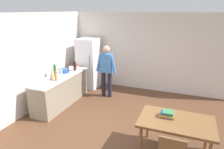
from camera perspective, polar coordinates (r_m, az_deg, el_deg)
The scene contains 16 objects.
ground_plane at distance 5.03m, azimuth 0.44°, elevation -15.59°, with size 14.00×14.00×0.00m, color brown.
wall_back at distance 7.23m, azimuth 9.01°, elevation 6.25°, with size 6.40×0.12×2.70m, color silver.
wall_left at distance 5.98m, azimuth -22.77°, elevation 2.67°, with size 0.12×5.60×2.70m, color silver.
kitchen_counter at distance 6.32m, azimuth -14.11°, elevation -4.29°, with size 0.64×2.20×0.90m.
refrigerator at distance 7.42m, azimuth -6.69°, elevation 3.08°, with size 0.70×0.67×1.80m.
person at distance 6.52m, azimuth -1.57°, elevation 1.85°, with size 0.70×0.22×1.70m.
dining_table at distance 4.19m, azimuth 17.59°, elevation -13.12°, with size 1.40×0.90×0.75m.
cooking_pot at distance 6.45m, azimuth -13.30°, elevation 1.03°, with size 0.40×0.28×0.12m.
utensil_jar at distance 5.89m, azimuth -16.60°, elevation -0.67°, with size 0.11×0.11×0.32m.
bottle_beer_brown at distance 6.71m, azimuth -12.27°, elevation 2.14°, with size 0.06×0.06×0.26m.
bottle_oil_amber at distance 5.76m, azimuth -15.56°, elevation -0.60°, with size 0.06×0.06×0.28m.
bottle_sauce_red at distance 6.82m, azimuth -10.17°, elevation 2.44°, with size 0.06×0.06×0.24m.
bottle_wine_green at distance 6.33m, azimuth -15.78°, elevation 1.32°, with size 0.08×0.08×0.34m.
bottle_wine_dark at distance 6.59m, azimuth -10.46°, elevation 2.34°, with size 0.08×0.08×0.34m.
bottle_water_clear at distance 6.01m, azimuth -14.08°, elevation 0.40°, with size 0.07×0.07×0.30m.
book_stack at distance 4.19m, azimuth 15.27°, elevation -10.75°, with size 0.28×0.21×0.12m.
Camera 1 is at (1.49, -3.93, 2.77)m, focal length 32.52 mm.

